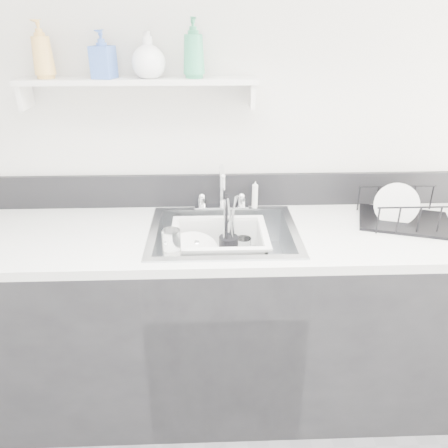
{
  "coord_description": "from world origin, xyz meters",
  "views": [
    {
      "loc": [
        -0.06,
        -0.51,
        1.75
      ],
      "look_at": [
        0.0,
        1.14,
        0.98
      ],
      "focal_mm": 35.0,
      "sensor_mm": 36.0,
      "label": 1
    }
  ],
  "objects_px": {
    "sink": "(224,250)",
    "wash_tub": "(219,248)",
    "dish_rack": "(406,208)",
    "counter_run": "(224,318)"
  },
  "relations": [
    {
      "from": "dish_rack",
      "to": "counter_run",
      "type": "bearing_deg",
      "value": -157.39
    },
    {
      "from": "sink",
      "to": "wash_tub",
      "type": "relative_size",
      "value": 1.52
    },
    {
      "from": "counter_run",
      "to": "wash_tub",
      "type": "xyz_separation_m",
      "value": [
        -0.02,
        0.01,
        0.37
      ]
    },
    {
      "from": "counter_run",
      "to": "dish_rack",
      "type": "height_order",
      "value": "dish_rack"
    },
    {
      "from": "wash_tub",
      "to": "dish_rack",
      "type": "distance_m",
      "value": 0.85
    },
    {
      "from": "counter_run",
      "to": "dish_rack",
      "type": "bearing_deg",
      "value": 4.75
    },
    {
      "from": "sink",
      "to": "dish_rack",
      "type": "xyz_separation_m",
      "value": [
        0.82,
        0.07,
        0.16
      ]
    },
    {
      "from": "wash_tub",
      "to": "dish_rack",
      "type": "bearing_deg",
      "value": 3.8
    },
    {
      "from": "dish_rack",
      "to": "sink",
      "type": "bearing_deg",
      "value": -157.39
    },
    {
      "from": "wash_tub",
      "to": "sink",
      "type": "bearing_deg",
      "value": -33.57
    }
  ]
}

